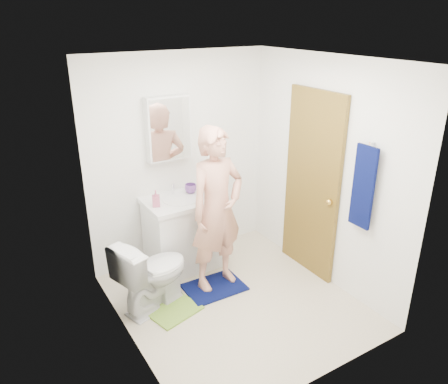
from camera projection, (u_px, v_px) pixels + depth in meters
The scene contains 22 objects.
floor at pixel (236, 303), 4.49m from camera, with size 2.20×2.40×0.02m, color beige.
ceiling at pixel (239, 58), 3.57m from camera, with size 2.20×2.40×0.02m, color white.
wall_back at pixel (179, 160), 4.98m from camera, with size 2.20×0.02×2.40m, color white.
wall_front at pixel (331, 251), 3.08m from camera, with size 2.20×0.02×2.40m, color white.
wall_left at pixel (121, 222), 3.49m from camera, with size 0.02×2.40×2.40m, color white.
wall_right at pixel (326, 173), 4.57m from camera, with size 0.02×2.40×2.40m, color white.
vanity_cabinet at pixel (182, 235), 4.98m from camera, with size 0.75×0.55×0.80m, color white.
countertop at pixel (180, 201), 4.82m from camera, with size 0.79×0.59×0.05m, color white.
sink_basin at pixel (180, 200), 4.82m from camera, with size 0.40×0.40×0.03m, color white.
faucet at pixel (173, 189), 4.93m from camera, with size 0.03×0.03×0.12m, color silver.
medicine_cabinet at pixel (168, 128), 4.71m from camera, with size 0.50×0.12×0.70m, color white.
mirror_panel at pixel (171, 129), 4.66m from camera, with size 0.46×0.01×0.66m, color white.
door at pixel (312, 185), 4.73m from camera, with size 0.05×0.80×2.05m, color olive.
door_knob at pixel (329, 202), 4.49m from camera, with size 0.07×0.07×0.07m, color gold.
towel at pixel (363, 187), 4.06m from camera, with size 0.03×0.24×0.80m, color #070F46.
towel_hook at pixel (372, 143), 3.92m from camera, with size 0.02×0.02×0.06m, color silver.
toilet at pixel (153, 272), 4.29m from camera, with size 0.43×0.76×0.77m, color white.
bath_mat at pixel (214, 287), 4.71m from camera, with size 0.62×0.45×0.02m, color #070F46.
green_rug at pixel (173, 310), 4.35m from camera, with size 0.48×0.41×0.02m, color #80AE3A.
soap_dispenser at pixel (156, 198), 4.60m from camera, with size 0.08×0.08×0.18m, color #C05979.
toothbrush_cup at pixel (191, 189), 4.96m from camera, with size 0.14×0.14×0.11m, color #774599.
man at pixel (217, 210), 4.45m from camera, with size 0.63×0.42×1.74m, color tan.
Camera 1 is at (-2.04, -3.11, 2.75)m, focal length 35.00 mm.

